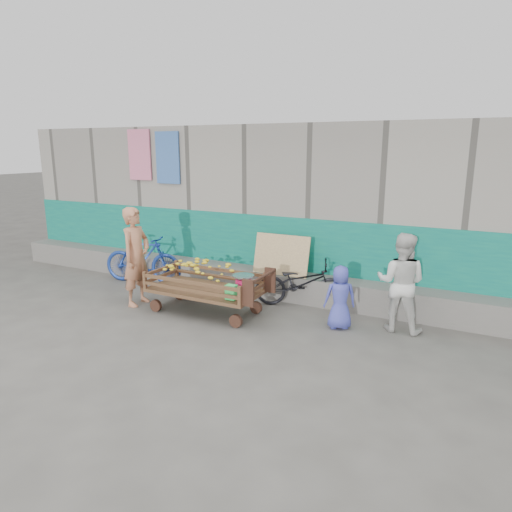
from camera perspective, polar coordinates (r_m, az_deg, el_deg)
The scene contains 9 objects.
ground at distance 6.38m, azimuth -7.71°, elevation -10.70°, with size 80.00×80.00×0.00m, color #4E4C46.
building_wall at distance 9.50m, azimuth 6.06°, elevation 6.51°, with size 12.00×3.50×3.00m.
banana_cart at distance 7.31m, azimuth -6.64°, elevation -2.81°, with size 1.96×0.89×0.83m.
bench at distance 8.28m, azimuth -8.03°, elevation -3.70°, with size 0.96×0.29×0.24m.
vendor_man at distance 7.84m, azimuth -14.74°, elevation -0.07°, with size 0.60×0.40×1.65m, color tan.
woman at distance 6.83m, azimuth 17.65°, elevation -3.17°, with size 0.70×0.54×1.44m, color silver.
child at distance 6.77m, azimuth 10.46°, elevation -5.09°, with size 0.46×0.30×0.94m, color #454CB7.
bicycle_dark at distance 7.63m, azimuth 5.59°, elevation -3.40°, with size 0.53×1.52×0.80m, color black.
bicycle_blue at distance 9.16m, azimuth -13.99°, elevation -0.35°, with size 0.45×1.59×0.96m, color navy.
Camera 1 is at (3.37, -4.76, 2.60)m, focal length 32.00 mm.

